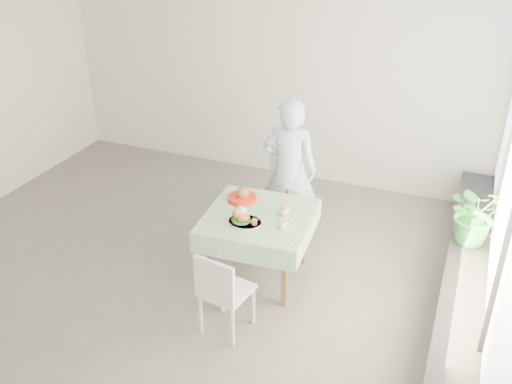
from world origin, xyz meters
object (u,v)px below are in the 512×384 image
at_px(diner, 289,170).
at_px(potted_plant, 476,213).
at_px(cafe_table, 259,239).
at_px(juice_cup_orange, 284,209).
at_px(chair_far, 275,216).
at_px(chair_near, 226,306).
at_px(main_dish, 243,218).

bearing_deg(diner, potted_plant, 166.29).
bearing_deg(cafe_table, diner, 88.89).
xyz_separation_m(diner, juice_cup_orange, (0.22, -0.78, -0.03)).
xyz_separation_m(chair_far, juice_cup_orange, (0.33, -0.65, 0.51)).
relative_size(chair_near, diner, 0.51).
xyz_separation_m(diner, main_dish, (-0.10, -1.08, -0.04)).
height_order(diner, juice_cup_orange, diner).
relative_size(chair_near, potted_plant, 1.34).
bearing_deg(chair_far, main_dish, -89.38).
distance_m(cafe_table, chair_far, 0.77).
bearing_deg(cafe_table, juice_cup_orange, 22.43).
distance_m(chair_far, potted_plant, 2.16).
height_order(chair_far, diner, diner).
xyz_separation_m(chair_near, diner, (-0.01, 1.75, 0.58)).
xyz_separation_m(chair_far, potted_plant, (2.10, -0.05, 0.52)).
distance_m(chair_near, juice_cup_orange, 1.13).
xyz_separation_m(main_dish, potted_plant, (2.09, 0.90, 0.02)).
relative_size(chair_far, chair_near, 1.13).
bearing_deg(chair_near, diner, 90.48).
relative_size(cafe_table, chair_near, 1.30).
height_order(diner, potted_plant, diner).
bearing_deg(cafe_table, potted_plant, 19.22).
relative_size(diner, main_dish, 4.95).
relative_size(cafe_table, potted_plant, 1.74).
bearing_deg(chair_far, potted_plant, -1.31).
xyz_separation_m(chair_near, main_dish, (-0.12, 0.68, 0.54)).
distance_m(chair_near, potted_plant, 2.58).
bearing_deg(juice_cup_orange, chair_near, -101.80).
distance_m(chair_far, main_dish, 1.07).
bearing_deg(chair_near, juice_cup_orange, 78.20).
xyz_separation_m(diner, potted_plant, (1.98, -0.18, -0.02)).
bearing_deg(main_dish, potted_plant, 23.25).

